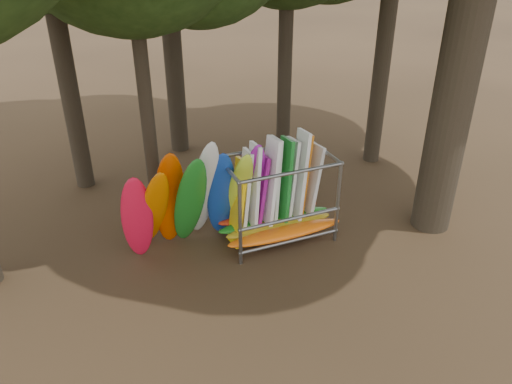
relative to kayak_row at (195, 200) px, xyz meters
name	(u,v)px	position (x,y,z in m)	size (l,w,h in m)	color
ground	(265,276)	(1.07, -1.78, -1.36)	(120.00, 120.00, 0.00)	#47331E
kayak_row	(195,200)	(0.00, 0.00, 0.00)	(3.69, 1.93, 3.16)	red
storage_rack	(277,201)	(2.04, -0.34, -0.31)	(3.12, 1.59, 2.81)	gray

